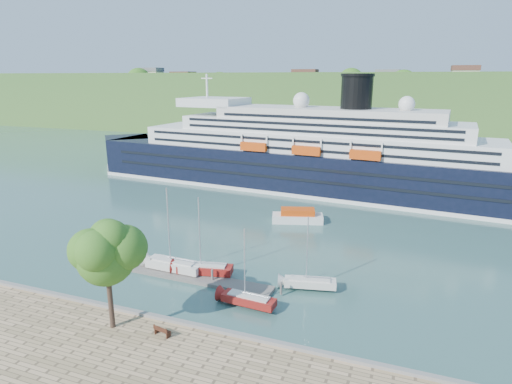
% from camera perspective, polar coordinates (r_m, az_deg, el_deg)
% --- Properties ---
extents(ground, '(400.00, 400.00, 0.00)m').
position_cam_1_polar(ground, '(42.85, -13.49, -16.92)').
color(ground, '#325955').
rests_on(ground, ground).
extents(far_hillside, '(400.00, 50.00, 24.00)m').
position_cam_1_polar(far_hillside, '(176.30, 13.69, 11.30)').
color(far_hillside, '#305F26').
rests_on(far_hillside, ground).
extents(quay_coping, '(220.00, 0.50, 0.30)m').
position_cam_1_polar(quay_coping, '(42.12, -13.74, -15.72)').
color(quay_coping, slate).
rests_on(quay_coping, promenade).
extents(cruise_ship, '(103.85, 23.57, 23.12)m').
position_cam_1_polar(cruise_ship, '(87.35, 5.95, 7.88)').
color(cruise_ship, black).
rests_on(cruise_ship, ground).
extents(park_bench, '(1.70, 0.94, 1.03)m').
position_cam_1_polar(park_bench, '(39.21, -12.37, -17.52)').
color(park_bench, '#4C2515').
rests_on(park_bench, promenade).
extents(promenade_tree, '(6.58, 6.58, 10.90)m').
position_cam_1_polar(promenade_tree, '(39.20, -19.19, -9.85)').
color(promenade_tree, '#35651A').
rests_on(promenade_tree, promenade).
extents(floating_pontoon, '(18.35, 2.67, 0.41)m').
position_cam_1_polar(floating_pontoon, '(50.22, -7.94, -11.32)').
color(floating_pontoon, slate).
rests_on(floating_pontoon, ground).
extents(sailboat_white_near, '(7.72, 2.39, 9.89)m').
position_cam_1_polar(sailboat_white_near, '(50.44, -11.03, -5.47)').
color(sailboat_white_near, silver).
rests_on(sailboat_white_near, ground).
extents(sailboat_red, '(6.24, 2.13, 7.93)m').
position_cam_1_polar(sailboat_red, '(42.73, -1.00, -10.50)').
color(sailboat_red, maroon).
rests_on(sailboat_red, ground).
extents(sailboat_white_far, '(6.38, 2.99, 7.95)m').
position_cam_1_polar(sailboat_white_far, '(46.45, 7.36, -8.43)').
color(sailboat_white_far, silver).
rests_on(sailboat_white_far, ground).
extents(tender_launch, '(8.54, 4.98, 2.24)m').
position_cam_1_polar(tender_launch, '(68.39, 5.56, -3.13)').
color(tender_launch, '#CE420C').
rests_on(tender_launch, ground).
extents(sailboat_extra, '(7.30, 3.34, 9.11)m').
position_cam_1_polar(sailboat_extra, '(49.19, -6.94, -6.32)').
color(sailboat_extra, maroon).
rests_on(sailboat_extra, ground).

